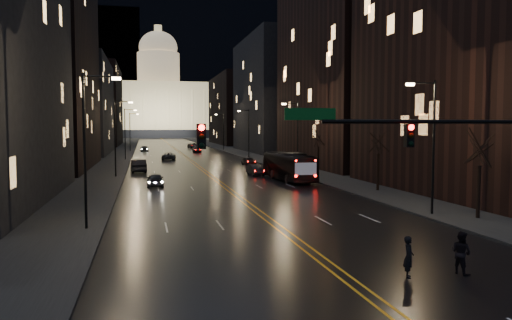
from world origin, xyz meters
TOP-DOWN VIEW (x-y plane):
  - ground at (0.00, 0.00)m, footprint 900.00×900.00m
  - road at (0.00, 130.00)m, footprint 20.00×320.00m
  - sidewalk_left at (-14.00, 130.00)m, footprint 8.00×320.00m
  - sidewalk_right at (14.00, 130.00)m, footprint 8.00×320.00m
  - center_line at (0.00, 130.00)m, footprint 0.62×320.00m
  - building_left_mid at (-21.00, 54.00)m, footprint 12.00×30.00m
  - building_left_far at (-21.00, 92.00)m, footprint 12.00×34.00m
  - building_left_dist at (-21.00, 140.00)m, footprint 12.00×40.00m
  - building_right_near at (21.00, 20.00)m, footprint 12.00×26.00m
  - building_right_tall at (21.00, 50.00)m, footprint 12.00×30.00m
  - building_right_mid at (21.00, 92.00)m, footprint 12.00×34.00m
  - building_right_dist at (21.00, 140.00)m, footprint 12.00×40.00m
  - mountain_ridge at (40.00, 380.00)m, footprint 520.00×60.00m
  - capitol at (0.00, 250.00)m, footprint 90.00×50.00m
  - traffic_signal at (5.91, -0.00)m, footprint 17.29×0.45m
  - streetlamp_right_near at (10.81, 10.00)m, footprint 2.13×0.25m
  - streetlamp_left_near at (-10.81, 10.00)m, footprint 2.13×0.25m
  - streetlamp_right_mid at (10.81, 40.00)m, footprint 2.13×0.25m
  - streetlamp_left_mid at (-10.81, 40.00)m, footprint 2.13×0.25m
  - streetlamp_right_far at (10.81, 70.00)m, footprint 2.13×0.25m
  - streetlamp_left_far at (-10.81, 70.00)m, footprint 2.13×0.25m
  - streetlamp_right_dist at (10.81, 100.00)m, footprint 2.13×0.25m
  - streetlamp_left_dist at (-10.81, 100.00)m, footprint 2.13×0.25m
  - tree_right_near at (13.00, 8.00)m, footprint 2.40×2.40m
  - tree_right_mid at (13.00, 22.00)m, footprint 2.40×2.40m
  - tree_right_far at (13.00, 38.00)m, footprint 2.40×2.40m
  - bus at (7.73, 32.88)m, footprint 3.18×11.30m
  - oncoming_car_a at (-6.73, 30.24)m, footprint 1.65×4.04m
  - oncoming_car_b at (-8.50, 46.26)m, footprint 2.16×5.24m
  - oncoming_car_c at (-3.55, 69.43)m, footprint 2.78×4.93m
  - oncoming_car_d at (-7.77, 98.66)m, footprint 1.99×4.62m
  - receding_car_a at (5.42, 39.15)m, footprint 1.64×4.12m
  - receding_car_b at (7.66, 54.03)m, footprint 1.91×4.05m
  - receding_car_c at (3.70, 91.94)m, footprint 1.96×4.55m
  - receding_car_d at (4.99, 112.97)m, footprint 3.05×5.56m
  - pedestrian_a at (2.46, -2.00)m, footprint 0.62×0.72m
  - pedestrian_b at (4.80, -2.00)m, footprint 0.72×0.96m

SIDE VIEW (x-z plane):
  - ground at x=0.00m, z-range 0.00..0.00m
  - road at x=0.00m, z-range 0.00..0.02m
  - center_line at x=0.00m, z-range 0.02..0.03m
  - sidewalk_left at x=-14.00m, z-range 0.00..0.16m
  - sidewalk_right at x=14.00m, z-range 0.00..0.16m
  - oncoming_car_c at x=-3.55m, z-range 0.00..1.30m
  - receding_car_c at x=3.70m, z-range 0.00..1.30m
  - oncoming_car_d at x=-7.77m, z-range 0.00..1.32m
  - receding_car_a at x=5.42m, z-range 0.00..1.33m
  - receding_car_b at x=7.66m, z-range 0.00..1.34m
  - oncoming_car_a at x=-6.73m, z-range 0.00..1.37m
  - receding_car_d at x=4.99m, z-range 0.00..1.48m
  - pedestrian_a at x=2.46m, z-range 0.00..1.67m
  - oncoming_car_b at x=-8.50m, z-range 0.00..1.69m
  - pedestrian_b at x=4.80m, z-range 0.00..1.76m
  - bus at x=7.73m, z-range 0.00..3.11m
  - tree_right_near at x=13.00m, z-range 1.20..7.85m
  - tree_right_mid at x=13.00m, z-range 1.20..7.85m
  - tree_right_far at x=13.00m, z-range 1.20..7.85m
  - streetlamp_right_near at x=10.81m, z-range 0.58..9.58m
  - streetlamp_left_near at x=-10.81m, z-range 0.58..9.58m
  - streetlamp_right_mid at x=10.81m, z-range 0.58..9.58m
  - streetlamp_left_mid at x=-10.81m, z-range 0.58..9.58m
  - streetlamp_right_far at x=10.81m, z-range 0.58..9.58m
  - streetlamp_left_far at x=-10.81m, z-range 0.58..9.58m
  - streetlamp_right_dist at x=10.81m, z-range 0.58..9.58m
  - streetlamp_left_dist at x=-10.81m, z-range 0.58..9.58m
  - traffic_signal at x=5.91m, z-range 1.60..8.60m
  - building_left_far at x=-21.00m, z-range 0.00..20.00m
  - building_right_dist at x=21.00m, z-range 0.00..22.00m
  - building_left_dist at x=-21.00m, z-range 0.00..24.00m
  - building_right_near at x=21.00m, z-range 0.00..24.00m
  - building_right_mid at x=21.00m, z-range 0.00..26.00m
  - building_left_mid at x=-21.00m, z-range 0.00..28.00m
  - capitol at x=0.00m, z-range -12.10..46.40m
  - building_right_tall at x=21.00m, z-range 0.00..38.00m
  - mountain_ridge at x=40.00m, z-range 0.00..130.00m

